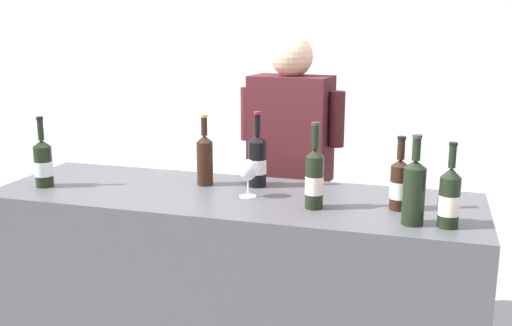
{
  "coord_description": "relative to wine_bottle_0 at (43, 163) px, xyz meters",
  "views": [
    {
      "loc": [
        0.82,
        -2.4,
        1.68
      ],
      "look_at": [
        0.11,
        0.0,
        1.1
      ],
      "focal_mm": 41.76,
      "sensor_mm": 36.0,
      "label": 1
    }
  ],
  "objects": [
    {
      "name": "wine_bottle_1",
      "position": [
        0.95,
        0.29,
        0.01
      ],
      "size": [
        0.08,
        0.08,
        0.35
      ],
      "color": "black",
      "rests_on": "counter"
    },
    {
      "name": "wine_bottle_6",
      "position": [
        1.26,
        0.03,
        0.02
      ],
      "size": [
        0.08,
        0.08,
        0.36
      ],
      "color": "black",
      "rests_on": "counter"
    },
    {
      "name": "wine_glass",
      "position": [
        0.96,
        0.1,
        0.0
      ],
      "size": [
        0.08,
        0.08,
        0.17
      ],
      "color": "silver",
      "rests_on": "counter"
    },
    {
      "name": "person_server",
      "position": [
        0.99,
        0.74,
        -0.26
      ],
      "size": [
        0.57,
        0.28,
        1.63
      ],
      "color": "black",
      "rests_on": "ground_plane"
    },
    {
      "name": "wine_bottle_5",
      "position": [
        1.59,
        0.11,
        -0.0
      ],
      "size": [
        0.07,
        0.07,
        0.3
      ],
      "color": "black",
      "rests_on": "counter"
    },
    {
      "name": "counter",
      "position": [
        0.88,
        0.12,
        -0.58
      ],
      "size": [
        2.15,
        0.68,
        0.95
      ],
      "primitive_type": "cube",
      "color": "#4C4C51",
      "rests_on": "ground_plane"
    },
    {
      "name": "wine_bottle_2",
      "position": [
        1.66,
        -0.07,
        0.02
      ],
      "size": [
        0.08,
        0.08,
        0.34
      ],
      "color": "black",
      "rests_on": "counter"
    },
    {
      "name": "wine_bottle_4",
      "position": [
        0.7,
        0.24,
        0.02
      ],
      "size": [
        0.08,
        0.08,
        0.33
      ],
      "color": "black",
      "rests_on": "counter"
    },
    {
      "name": "wine_bottle_0",
      "position": [
        0.0,
        0.0,
        0.0
      ],
      "size": [
        0.08,
        0.08,
        0.33
      ],
      "color": "black",
      "rests_on": "counter"
    },
    {
      "name": "wine_bottle_3",
      "position": [
        1.78,
        -0.06,
        0.0
      ],
      "size": [
        0.08,
        0.08,
        0.32
      ],
      "color": "black",
      "rests_on": "counter"
    },
    {
      "name": "wall_back",
      "position": [
        0.88,
        2.72,
        0.34
      ],
      "size": [
        8.0,
        0.1,
        2.8
      ],
      "primitive_type": "cube",
      "color": "white",
      "rests_on": "ground_plane"
    }
  ]
}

